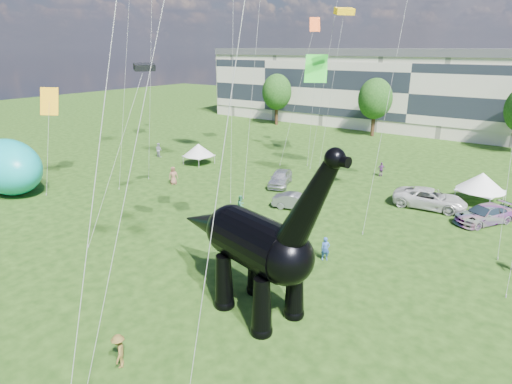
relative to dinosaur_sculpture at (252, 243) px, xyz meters
The scene contains 13 objects.
ground 5.66m from the dinosaur_sculpture, 93.02° to the right, with size 220.00×220.00×0.00m, color #16330C.
terrace_row 58.43m from the dinosaur_sculpture, 98.09° to the left, with size 78.00×11.00×12.00m, color beige.
tree_far_left 57.46m from the dinosaur_sculpture, 121.77° to the left, with size 5.20×5.20×9.44m.
tree_mid_left 50.37m from the dinosaur_sculpture, 104.06° to the left, with size 5.20×5.20×9.44m.
dinosaur_sculpture is the anchor object (origin of this frame).
car_silver 21.74m from the dinosaur_sculpture, 118.54° to the left, with size 1.86×4.63×1.58m, color silver.
car_grey 15.47m from the dinosaur_sculpture, 111.48° to the left, with size 1.43×4.11×1.35m, color slate.
car_white 21.63m from the dinosaur_sculpture, 80.09° to the left, with size 2.78×6.04×1.68m, color silver.
car_dark 21.87m from the dinosaur_sculpture, 67.91° to the left, with size 2.08×5.12×1.49m, color #595960.
gazebo_near 25.97m from the dinosaur_sculpture, 74.37° to the left, with size 4.93×4.93×2.83m.
gazebo_left 30.48m from the dinosaur_sculpture, 138.21° to the left, with size 3.72×3.72×2.49m.
inflatable_teal 29.94m from the dinosaur_sculpture, behind, with size 8.35×5.22×5.22m, color #0DA3A7.
visitors 12.45m from the dinosaur_sculpture, 107.45° to the left, with size 54.60×37.73×1.86m.
Camera 1 is at (11.99, -11.84, 13.29)m, focal length 30.00 mm.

